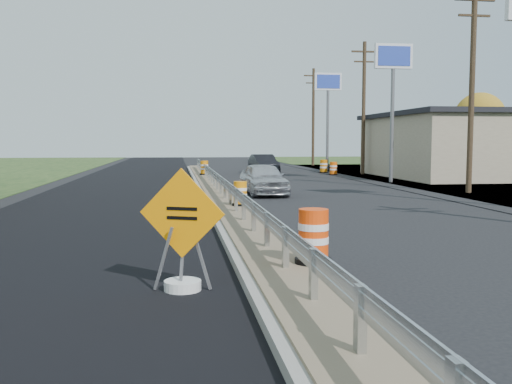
{
  "coord_description": "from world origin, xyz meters",
  "views": [
    {
      "loc": [
        -1.85,
        -15.47,
        2.39
      ],
      "look_at": [
        0.17,
        -1.2,
        1.1
      ],
      "focal_mm": 40.0,
      "sensor_mm": 36.0,
      "label": 1
    }
  ],
  "objects": [
    {
      "name": "ground",
      "position": [
        0.0,
        0.0,
        0.0
      ],
      "size": [
        140.0,
        140.0,
        0.0
      ],
      "primitive_type": "plane",
      "color": "black",
      "rests_on": "ground"
    },
    {
      "name": "milled_overlay",
      "position": [
        -4.4,
        10.0,
        0.01
      ],
      "size": [
        7.2,
        120.0,
        0.01
      ],
      "primitive_type": "cube",
      "color": "black",
      "rests_on": "ground"
    },
    {
      "name": "median",
      "position": [
        0.0,
        8.0,
        0.11
      ],
      "size": [
        1.6,
        55.0,
        0.23
      ],
      "color": "gray",
      "rests_on": "ground"
    },
    {
      "name": "guardrail",
      "position": [
        0.0,
        9.0,
        0.73
      ],
      "size": [
        0.1,
        46.15,
        0.72
      ],
      "color": "silver",
      "rests_on": "median"
    },
    {
      "name": "pylon_sign_mid",
      "position": [
        10.5,
        16.0,
        6.48
      ],
      "size": [
        2.2,
        0.3,
        7.9
      ],
      "color": "slate",
      "rests_on": "ground"
    },
    {
      "name": "pylon_sign_north",
      "position": [
        10.5,
        30.0,
        6.48
      ],
      "size": [
        2.2,
        0.3,
        7.9
      ],
      "color": "slate",
      "rests_on": "ground"
    },
    {
      "name": "utility_pole_smid",
      "position": [
        11.5,
        9.0,
        4.93
      ],
      "size": [
        1.9,
        0.26,
        9.4
      ],
      "color": "#473523",
      "rests_on": "ground"
    },
    {
      "name": "utility_pole_nmid",
      "position": [
        11.5,
        24.0,
        4.93
      ],
      "size": [
        1.9,
        0.26,
        9.4
      ],
      "color": "#473523",
      "rests_on": "ground"
    },
    {
      "name": "utility_pole_north",
      "position": [
        11.5,
        39.0,
        4.93
      ],
      "size": [
        1.9,
        0.26,
        9.4
      ],
      "color": "#473523",
      "rests_on": "ground"
    },
    {
      "name": "tree_far_yellow",
      "position": [
        26.0,
        34.0,
        4.54
      ],
      "size": [
        4.62,
        4.62,
        6.86
      ],
      "color": "#473523",
      "rests_on": "ground"
    },
    {
      "name": "caution_sign",
      "position": [
        -1.76,
        -6.46,
        0.5
      ],
      "size": [
        1.33,
        0.59,
        1.97
      ],
      "rotation": [
        0.0,
        0.0,
        -0.39
      ],
      "color": "white",
      "rests_on": "ground"
    },
    {
      "name": "barrel_median_near",
      "position": [
        0.55,
        -5.75,
        0.69
      ],
      "size": [
        0.66,
        0.66,
        0.97
      ],
      "color": "black",
      "rests_on": "median"
    },
    {
      "name": "barrel_median_mid",
      "position": [
        0.29,
        3.45,
        0.62
      ],
      "size": [
        0.55,
        0.55,
        0.81
      ],
      "color": "black",
      "rests_on": "median"
    },
    {
      "name": "barrel_median_far",
      "position": [
        0.0,
        21.41,
        0.66
      ],
      "size": [
        0.61,
        0.61,
        0.9
      ],
      "color": "black",
      "rests_on": "median"
    },
    {
      "name": "barrel_shoulder_mid",
      "position": [
        9.2,
        23.54,
        0.45
      ],
      "size": [
        0.64,
        0.64,
        0.93
      ],
      "color": "black",
      "rests_on": "ground"
    },
    {
      "name": "barrel_shoulder_far",
      "position": [
        9.2,
        26.2,
        0.48
      ],
      "size": [
        0.68,
        0.68,
        1.0
      ],
      "color": "black",
      "rests_on": "ground"
    },
    {
      "name": "car_silver",
      "position": [
        2.05,
        9.65,
        0.72
      ],
      "size": [
        1.96,
        4.3,
        1.43
      ],
      "primitive_type": "imported",
      "rotation": [
        0.0,
        0.0,
        0.07
      ],
      "color": "silver",
      "rests_on": "ground"
    },
    {
      "name": "car_dark_mid",
      "position": [
        4.6,
        26.09,
        0.71
      ],
      "size": [
        1.85,
        4.41,
        1.42
      ],
      "primitive_type": "imported",
      "rotation": [
        0.0,
        0.0,
        0.08
      ],
      "color": "black",
      "rests_on": "ground"
    }
  ]
}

